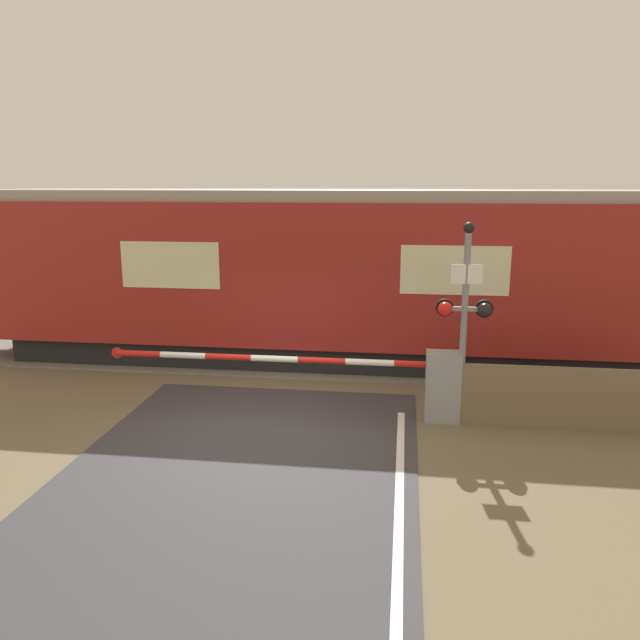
# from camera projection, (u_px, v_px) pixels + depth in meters

# --- Properties ---
(ground_plane) EXTENTS (80.00, 80.00, 0.00)m
(ground_plane) POSITION_uv_depth(u_px,v_px,m) (264.00, 428.00, 10.58)
(ground_plane) COLOR #6B6047
(track_bed) EXTENTS (36.00, 3.20, 0.13)m
(track_bed) POSITION_uv_depth(u_px,v_px,m) (305.00, 357.00, 14.77)
(track_bed) COLOR slate
(track_bed) RESTS_ON ground_plane
(train) EXTENTS (21.49, 2.98, 3.92)m
(train) POSITION_uv_depth(u_px,v_px,m) (449.00, 277.00, 13.91)
(train) COLOR black
(train) RESTS_ON ground_plane
(crossing_barrier) EXTENTS (6.35, 0.44, 1.23)m
(crossing_barrier) POSITION_uv_depth(u_px,v_px,m) (411.00, 381.00, 10.89)
(crossing_barrier) COLOR gray
(crossing_barrier) RESTS_ON ground_plane
(signal_post) EXTENTS (0.95, 0.26, 3.46)m
(signal_post) POSITION_uv_depth(u_px,v_px,m) (465.00, 312.00, 10.38)
(signal_post) COLOR gray
(signal_post) RESTS_ON ground_plane
(roadside_fence) EXTENTS (4.07, 0.06, 1.10)m
(roadside_fence) POSITION_uv_depth(u_px,v_px,m) (559.00, 399.00, 10.42)
(roadside_fence) COLOR #726047
(roadside_fence) RESTS_ON ground_plane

